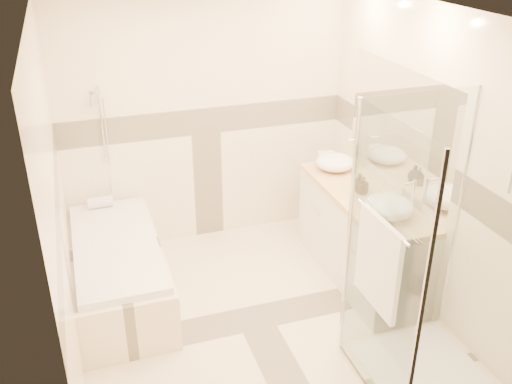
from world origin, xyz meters
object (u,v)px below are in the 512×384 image
object	(u,v)px
bathtub	(118,268)
amenity_bottle_a	(363,185)
shower_enclosure	(410,320)
vessel_sink_near	(335,162)
amenity_bottle_b	(359,182)
vessel_sink_far	(388,207)
vanity	(361,235)

from	to	relation	value
bathtub	amenity_bottle_a	size ratio (longest dim) A/B	10.58
shower_enclosure	vessel_sink_near	bearing A→B (deg)	81.58
vessel_sink_near	amenity_bottle_b	bearing A→B (deg)	-90.00
shower_enclosure	vessel_sink_far	world-z (taller)	shower_enclosure
vessel_sink_far	vanity	bearing A→B (deg)	87.24
vessel_sink_near	amenity_bottle_a	bearing A→B (deg)	-90.00
vessel_sink_near	amenity_bottle_a	xyz separation A→B (m)	(0.00, -0.56, 0.01)
bathtub	vessel_sink_near	xyz separation A→B (m)	(2.13, 0.22, 0.62)
bathtub	shower_enclosure	bearing A→B (deg)	-41.10
vessel_sink_far	amenity_bottle_b	xyz separation A→B (m)	(0.00, 0.50, -0.00)
vanity	amenity_bottle_b	bearing A→B (deg)	103.40
amenity_bottle_a	bathtub	bearing A→B (deg)	171.05
bathtub	vessel_sink_far	size ratio (longest dim) A/B	4.09
amenity_bottle_a	vanity	bearing A→B (deg)	-36.24
amenity_bottle_b	amenity_bottle_a	bearing A→B (deg)	-90.00
bathtub	amenity_bottle_b	size ratio (longest dim) A/B	10.43
shower_enclosure	amenity_bottle_b	bearing A→B (deg)	78.61
bathtub	vanity	xyz separation A→B (m)	(2.15, -0.35, 0.12)
shower_enclosure	vessel_sink_near	distance (m)	1.91
bathtub	vanity	distance (m)	2.18
vanity	vessel_sink_far	size ratio (longest dim) A/B	3.90
vessel_sink_far	amenity_bottle_b	world-z (taller)	vessel_sink_far
bathtub	vanity	bearing A→B (deg)	-9.25
vessel_sink_near	amenity_bottle_b	distance (m)	0.49
amenity_bottle_b	bathtub	bearing A→B (deg)	172.88
shower_enclosure	amenity_bottle_a	xyz separation A→B (m)	(0.27, 1.29, 0.43)
shower_enclosure	amenity_bottle_a	size ratio (longest dim) A/B	12.70
amenity_bottle_a	vessel_sink_near	bearing A→B (deg)	90.00
vanity	vessel_sink_far	distance (m)	0.66
vessel_sink_near	vanity	bearing A→B (deg)	-88.00
vessel_sink_near	vessel_sink_far	world-z (taller)	vessel_sink_far
shower_enclosure	bathtub	bearing A→B (deg)	138.90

